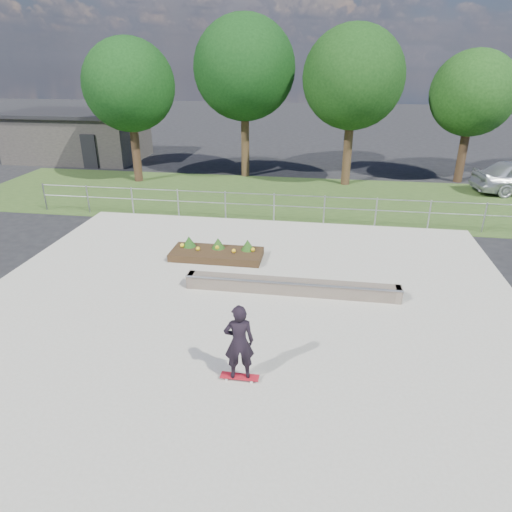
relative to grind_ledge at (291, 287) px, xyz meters
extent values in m
plane|color=black|center=(-1.22, -1.42, -0.26)|extent=(120.00, 120.00, 0.00)
cube|color=#2C441B|center=(-1.22, 9.58, -0.25)|extent=(30.00, 8.00, 0.02)
cube|color=#A29E8F|center=(-1.22, -1.42, -0.23)|extent=(15.00, 15.00, 0.06)
cylinder|color=gray|center=(-11.22, 6.08, 0.34)|extent=(0.06, 0.06, 1.20)
cylinder|color=gray|center=(-9.22, 6.08, 0.34)|extent=(0.06, 0.06, 1.20)
cylinder|color=#9CA0A5|center=(-7.22, 6.08, 0.34)|extent=(0.06, 0.06, 1.20)
cylinder|color=gray|center=(-5.22, 6.08, 0.34)|extent=(0.06, 0.06, 1.20)
cylinder|color=gray|center=(-3.22, 6.08, 0.34)|extent=(0.06, 0.06, 1.20)
cylinder|color=#979BA0|center=(-1.22, 6.08, 0.34)|extent=(0.06, 0.06, 1.20)
cylinder|color=gray|center=(0.78, 6.08, 0.34)|extent=(0.06, 0.06, 1.20)
cylinder|color=gray|center=(2.78, 6.08, 0.34)|extent=(0.06, 0.06, 1.20)
cylinder|color=gray|center=(4.78, 6.08, 0.34)|extent=(0.06, 0.06, 1.20)
cylinder|color=#94979D|center=(6.78, 6.08, 0.34)|extent=(0.06, 0.06, 1.20)
cylinder|color=gray|center=(-1.22, 6.08, 0.89)|extent=(20.00, 0.04, 0.04)
cylinder|color=#999DA2|center=(-1.22, 6.08, 0.44)|extent=(20.00, 0.04, 0.04)
cube|color=#2F2C2A|center=(-15.22, 16.58, 1.14)|extent=(8.00, 5.00, 2.80)
cube|color=black|center=(-15.22, 16.58, 2.64)|extent=(8.40, 5.40, 0.20)
cube|color=black|center=(-13.22, 14.03, 0.74)|extent=(0.90, 0.10, 2.00)
cylinder|color=#331F14|center=(-9.22, 11.58, 1.20)|extent=(0.44, 0.44, 2.93)
sphere|color=black|center=(-9.22, 11.58, 4.61)|extent=(4.55, 4.55, 4.55)
cylinder|color=#362515|center=(-3.72, 13.58, 1.42)|extent=(0.44, 0.44, 3.38)
sphere|color=black|center=(-3.72, 13.58, 5.36)|extent=(5.25, 5.25, 5.25)
cylinder|color=#362415|center=(1.78, 12.58, 1.31)|extent=(0.44, 0.44, 3.15)
sphere|color=black|center=(1.78, 12.58, 4.99)|extent=(4.90, 4.90, 4.90)
cylinder|color=black|center=(7.78, 14.08, 1.09)|extent=(0.44, 0.44, 2.70)
sphere|color=black|center=(7.78, 14.08, 4.24)|extent=(4.20, 4.20, 4.20)
cube|color=brown|center=(0.00, 0.00, 0.00)|extent=(6.00, 0.40, 0.40)
cylinder|color=gray|center=(0.00, -0.20, 0.20)|extent=(6.00, 0.06, 0.06)
cube|color=brown|center=(-2.90, 0.00, 0.00)|extent=(0.15, 0.42, 0.40)
cube|color=brown|center=(2.90, 0.00, 0.00)|extent=(0.15, 0.42, 0.40)
cube|color=black|center=(-2.64, 2.08, -0.08)|extent=(3.00, 1.20, 0.25)
sphere|color=yellow|center=(-3.84, 2.18, 0.13)|extent=(0.14, 0.14, 0.14)
sphere|color=gold|center=(-3.24, 1.98, 0.13)|extent=(0.14, 0.14, 0.14)
sphere|color=gold|center=(-2.64, 2.18, 0.13)|extent=(0.14, 0.14, 0.14)
sphere|color=yellow|center=(-2.04, 1.98, 0.13)|extent=(0.14, 0.14, 0.14)
sphere|color=gold|center=(-1.44, 2.18, 0.13)|extent=(0.14, 0.14, 0.14)
cone|color=#174112|center=(-3.64, 2.33, 0.23)|extent=(0.44, 0.44, 0.36)
cone|color=#1C4112|center=(-2.64, 2.33, 0.23)|extent=(0.44, 0.44, 0.36)
cone|color=#1C4212|center=(-1.64, 2.33, 0.23)|extent=(0.44, 0.44, 0.36)
cylinder|color=silver|center=(-1.00, -4.00, -0.18)|extent=(0.05, 0.03, 0.05)
cylinder|color=white|center=(-1.00, -3.82, -0.18)|extent=(0.05, 0.03, 0.05)
cylinder|color=silver|center=(-0.48, -4.00, -0.18)|extent=(0.05, 0.03, 0.05)
cylinder|color=silver|center=(-0.48, -3.82, -0.18)|extent=(0.05, 0.03, 0.05)
cylinder|color=#A5A6AB|center=(-1.00, -3.91, -0.15)|extent=(0.02, 0.18, 0.02)
cylinder|color=#9F9FA4|center=(-0.48, -3.91, -0.15)|extent=(0.02, 0.18, 0.02)
cube|color=maroon|center=(-0.74, -3.91, -0.13)|extent=(0.80, 0.21, 0.02)
imported|color=black|center=(-0.74, -3.91, 0.71)|extent=(0.68, 0.53, 1.67)
camera|label=1|loc=(0.77, -11.38, 5.93)|focal=32.00mm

